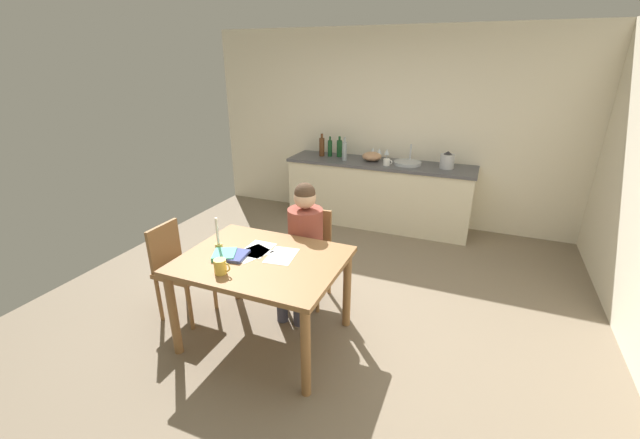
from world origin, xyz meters
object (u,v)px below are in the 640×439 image
bottle_vinegar (330,148)px  bottle_wine_red (339,148)px  bottle_sauce (345,151)px  teacup_on_counter (387,162)px  chair_side_empty (178,267)px  candlestick (218,241)px  wine_glass_back_left (373,151)px  chair_at_table (309,251)px  stovetop_kettle (447,161)px  book_magazine (234,255)px  bottle_oil (322,147)px  coffee_mug (221,267)px  wine_glass_by_kettle (379,151)px  wine_glass_near_sink (387,152)px  person_seated (303,240)px  mixing_bowl (372,156)px  sink_unit (408,163)px  dining_table (263,270)px  book_cookery (224,255)px

bottle_vinegar → bottle_wine_red: bearing=11.7°
bottle_sauce → teacup_on_counter: bearing=-5.1°
chair_side_empty → teacup_on_counter: bearing=65.4°
candlestick → bottle_wine_red: (-0.01, 2.90, 0.19)m
bottle_wine_red → wine_glass_back_left: size_ratio=1.87×
chair_at_table → stovetop_kettle: 2.37m
candlestick → bottle_sauce: bearing=87.3°
book_magazine → bottle_oil: bottle_oil is taller
stovetop_kettle → coffee_mug: bearing=-111.3°
wine_glass_back_left → wine_glass_by_kettle: bearing=0.0°
book_magazine → wine_glass_near_sink: bearing=73.7°
bottle_oil → bottle_wine_red: bearing=11.2°
person_seated → mixing_bowl: (-0.00, 2.26, 0.28)m
mixing_bowl → wine_glass_by_kettle: wine_glass_by_kettle is taller
coffee_mug → book_magazine: (-0.06, 0.26, -0.04)m
sink_unit → wine_glass_near_sink: 0.36m
mixing_bowl → stovetop_kettle: size_ratio=1.20×
dining_table → wine_glass_near_sink: 3.00m
chair_at_table → candlestick: 0.93m
book_magazine → sink_unit: bearing=67.2°
coffee_mug → sink_unit: size_ratio=0.37×
dining_table → candlestick: (-0.41, 0.01, 0.18)m
wine_glass_back_left → coffee_mug: bearing=-93.6°
person_seated → sink_unit: size_ratio=3.32×
stovetop_kettle → wine_glass_near_sink: stovetop_kettle is taller
chair_side_empty → bottle_vinegar: size_ratio=3.08×
wine_glass_near_sink → wine_glass_by_kettle: 0.10m
chair_at_table → book_magazine: size_ratio=4.18×
person_seated → bottle_wine_red: size_ratio=4.15×
chair_at_table → coffee_mug: size_ratio=6.70×
stovetop_kettle → candlestick: bearing=-117.6°
chair_side_empty → book_magazine: (0.67, -0.08, 0.28)m
bottle_wine_red → chair_at_table: bearing=-77.3°
bottle_oil → stovetop_kettle: 1.73m
candlestick → bottle_wine_red: size_ratio=0.96×
mixing_bowl → bottle_vinegar: bearing=177.2°
book_magazine → teacup_on_counter: bearing=71.2°
chair_side_empty → teacup_on_counter: teacup_on_counter is taller
book_cookery → wine_glass_near_sink: 3.11m
stovetop_kettle → wine_glass_back_left: stovetop_kettle is taller
book_cookery → bottle_oil: bottle_oil is taller
mixing_bowl → teacup_on_counter: size_ratio=2.19×
book_magazine → mixing_bowl: mixing_bowl is taller
book_magazine → book_cookery: bearing=-169.7°
teacup_on_counter → wine_glass_near_sink: bearing=104.5°
candlestick → teacup_on_counter: candlestick is taller
coffee_mug → teacup_on_counter: bearing=80.9°
stovetop_kettle → wine_glass_by_kettle: 0.93m
chair_at_table → mixing_bowl: (0.00, 2.12, 0.46)m
bottle_vinegar → bottle_sauce: 0.31m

